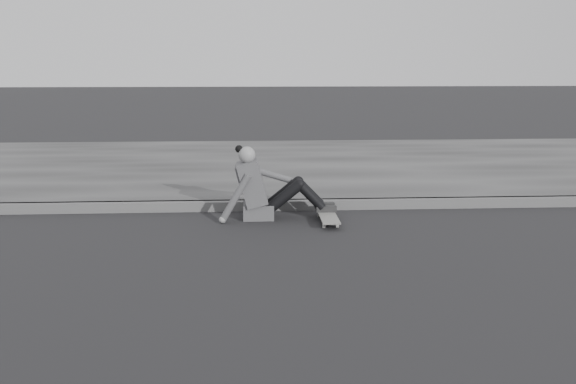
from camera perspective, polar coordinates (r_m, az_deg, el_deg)
The scene contains 5 objects.
ground at distance 5.63m, azimuth 4.50°, elevation -7.54°, with size 80.00×80.00×0.00m, color black.
curb at distance 8.08m, azimuth 2.05°, elevation -1.12°, with size 24.00×0.16×0.12m, color #4F4F4F.
sidewalk at distance 11.04m, azimuth 0.60°, elevation 2.35°, with size 24.00×6.00×0.12m, color #393939.
skateboard at distance 7.44m, azimuth 3.56°, elevation -2.18°, with size 0.20×0.78×0.09m.
seated_woman at distance 7.57m, azimuth -2.16°, elevation 0.32°, with size 1.38×0.46×0.88m.
Camera 1 is at (-0.74, -5.27, 1.85)m, focal length 40.00 mm.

